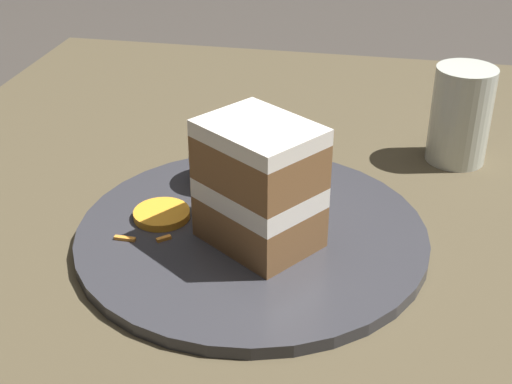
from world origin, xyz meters
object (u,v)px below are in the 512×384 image
cream_dollop (217,157)px  cake_slice (259,185)px  plate (256,235)px  drinking_glass (460,121)px  orange_garnish (162,214)px

cream_dollop → cake_slice: bearing=-147.7°
plate → drinking_glass: 0.27m
cream_dollop → plate: bearing=-145.6°
cake_slice → orange_garnish: size_ratio=2.29×
plate → cream_dollop: (0.08, 0.05, 0.03)m
drinking_glass → plate: bearing=137.8°
cake_slice → cream_dollop: (0.09, 0.06, -0.03)m
plate → cream_dollop: 0.10m
cake_slice → drinking_glass: (0.21, -0.17, -0.02)m
orange_garnish → drinking_glass: 0.33m
cake_slice → drinking_glass: cake_slice is taller
plate → cake_slice: 0.06m
cream_dollop → drinking_glass: (0.12, -0.23, 0.01)m
cake_slice → cream_dollop: size_ratio=1.90×
drinking_glass → orange_garnish: bearing=126.1°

